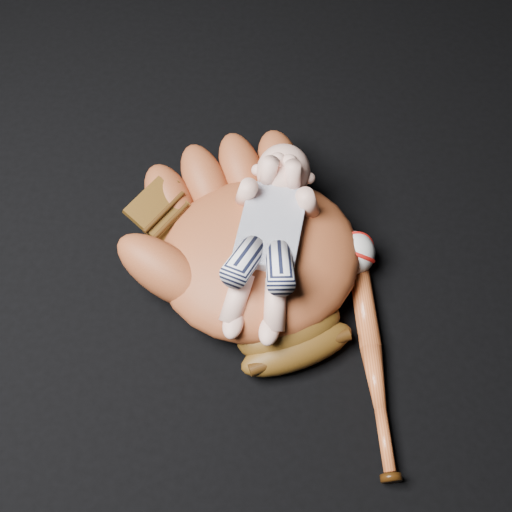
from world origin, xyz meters
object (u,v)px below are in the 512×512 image
Objects in this scene: baseball_glove at (260,251)px; baseball_bat at (373,360)px; newborn_baby at (268,240)px; baseball at (352,253)px.

baseball_bat is at bearing -64.33° from baseball_glove.
baseball_glove is 0.05m from newborn_baby.
newborn_baby is at bearing -166.28° from baseball.
baseball_bat is at bearing -80.14° from baseball.
newborn_baby is 0.26m from baseball_bat.
newborn_baby reaches higher than baseball.
baseball_bat is (0.18, -0.15, -0.11)m from newborn_baby.
baseball_bat is 4.87× the size of baseball.
newborn_baby is 0.91× the size of baseball_bat.
baseball is (0.15, 0.04, -0.09)m from newborn_baby.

